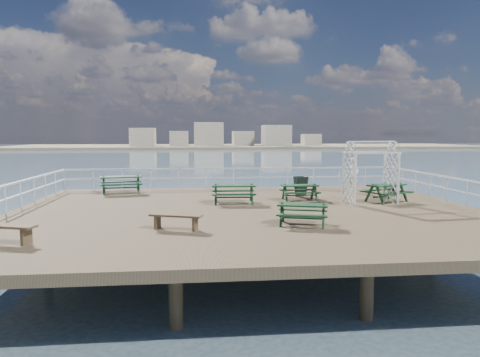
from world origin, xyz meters
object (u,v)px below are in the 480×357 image
picnic_table_c (387,189)px  trellis_arbor (370,176)px  picnic_table_e (303,210)px  person (354,175)px  picnic_table_a (121,181)px  flat_bench_far (5,229)px  picnic_table_d (234,190)px  flat_bench_near (176,218)px  picnic_table_b (300,189)px

picnic_table_c → trellis_arbor: (-0.90, -0.38, 0.61)m
picnic_table_e → trellis_arbor: 5.50m
picnic_table_e → person: bearing=75.4°
picnic_table_a → flat_bench_far: (-1.39, -9.60, -0.24)m
picnic_table_d → flat_bench_far: bearing=-134.8°
picnic_table_c → person: person is taller
flat_bench_near → picnic_table_d: bearing=84.5°
picnic_table_c → picnic_table_d: picnic_table_d is taller
picnic_table_b → picnic_table_d: (-2.96, -0.52, 0.07)m
picnic_table_a → person: size_ratio=1.28×
person → picnic_table_d: bearing=176.4°
picnic_table_a → picnic_table_c: size_ratio=1.01×
picnic_table_b → person: size_ratio=0.92×
person → picnic_table_c: bearing=-110.0°
picnic_table_d → trellis_arbor: (5.68, -0.65, 0.60)m
picnic_table_b → trellis_arbor: size_ratio=0.61×
picnic_table_c → picnic_table_e: bearing=-163.2°
picnic_table_b → flat_bench_far: picnic_table_b is taller
person → trellis_arbor: bearing=-126.1°
picnic_table_d → trellis_arbor: trellis_arbor is taller
person → flat_bench_far: bearing=-173.0°
flat_bench_near → flat_bench_far: 4.64m
picnic_table_d → picnic_table_e: picnic_table_d is taller
trellis_arbor → person: bearing=74.3°
picnic_table_c → picnic_table_e: size_ratio=1.18×
picnic_table_b → picnic_table_c: bearing=-12.7°
picnic_table_c → person: size_ratio=1.27×
picnic_table_b → picnic_table_e: (-1.13, -5.04, -0.00)m
picnic_table_a → flat_bench_far: bearing=-109.0°
picnic_table_a → picnic_table_d: (5.26, -3.61, -0.05)m
picnic_table_b → picnic_table_c: (3.62, -0.79, 0.05)m
picnic_table_b → flat_bench_far: (-9.62, -6.51, -0.12)m
flat_bench_far → person: person is taller
picnic_table_a → picnic_table_b: bearing=-31.3°
picnic_table_c → trellis_arbor: 1.16m
picnic_table_c → person: (-0.36, 2.96, 0.32)m
picnic_table_e → flat_bench_far: size_ratio=1.05×
picnic_table_d → person: (6.22, 2.69, 0.30)m
picnic_table_c → picnic_table_d: bearing=152.6°
trellis_arbor → picnic_table_b: bearing=150.1°
picnic_table_e → flat_bench_near: (-4.01, -0.27, -0.14)m
person → picnic_table_a: bearing=148.4°
picnic_table_a → trellis_arbor: bearing=-32.0°
picnic_table_d → trellis_arbor: size_ratio=0.72×
picnic_table_c → flat_bench_far: (-13.24, -5.72, -0.18)m
picnic_table_c → person: bearing=72.0°
picnic_table_a → picnic_table_b: (8.22, -3.09, -0.11)m
picnic_table_e → picnic_table_d: bearing=128.8°
picnic_table_a → picnic_table_b: 8.79m
picnic_table_a → trellis_arbor: size_ratio=0.85×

